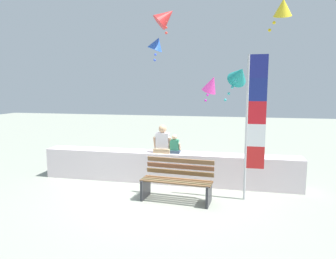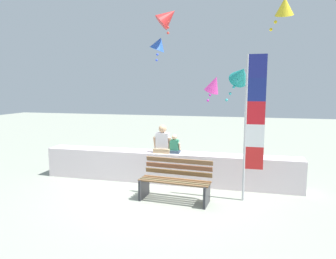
# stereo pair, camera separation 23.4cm
# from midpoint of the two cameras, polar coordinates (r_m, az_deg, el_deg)

# --- Properties ---
(ground_plane) EXTENTS (40.00, 40.00, 0.00)m
(ground_plane) POSITION_cam_midpoint_polar(r_m,az_deg,el_deg) (7.33, -0.88, -11.77)
(ground_plane) COLOR gray
(seawall_ledge) EXTENTS (6.68, 0.56, 0.80)m
(seawall_ledge) POSITION_cam_midpoint_polar(r_m,az_deg,el_deg) (8.00, 0.69, -7.10)
(seawall_ledge) COLOR silver
(seawall_ledge) RESTS_ON ground
(park_bench) EXTENTS (1.59, 0.73, 0.88)m
(park_bench) POSITION_cam_midpoint_polar(r_m,az_deg,el_deg) (6.77, 2.41, -9.76)
(park_bench) COLOR brown
(park_bench) RESTS_ON ground
(person_adult) EXTENTS (0.47, 0.35, 0.72)m
(person_adult) POSITION_cam_midpoint_polar(r_m,az_deg,el_deg) (7.85, -0.16, -2.31)
(person_adult) COLOR tan
(person_adult) RESTS_ON seawall_ledge
(person_child) EXTENTS (0.31, 0.23, 0.48)m
(person_child) POSITION_cam_midpoint_polar(r_m,az_deg,el_deg) (7.80, 2.07, -3.08)
(person_child) COLOR #2F4255
(person_child) RESTS_ON seawall_ledge
(flag_banner) EXTENTS (0.42, 0.05, 3.15)m
(flag_banner) POSITION_cam_midpoint_polar(r_m,az_deg,el_deg) (6.70, 16.48, 1.93)
(flag_banner) COLOR #B7B7BC
(flag_banner) RESTS_ON ground
(kite_teal) EXTENTS (0.80, 0.88, 1.13)m
(kite_teal) POSITION_cam_midpoint_polar(r_m,az_deg,el_deg) (8.93, 14.24, 9.98)
(kite_teal) COLOR teal
(kite_blue) EXTENTS (0.63, 0.60, 0.86)m
(kite_blue) POSITION_cam_midpoint_polar(r_m,az_deg,el_deg) (10.12, -1.05, 15.76)
(kite_blue) COLOR blue
(kite_red) EXTENTS (0.91, 0.75, 0.98)m
(kite_red) POSITION_cam_midpoint_polar(r_m,az_deg,el_deg) (10.04, 0.68, 20.39)
(kite_red) COLOR red
(kite_magenta) EXTENTS (0.84, 0.79, 0.93)m
(kite_magenta) POSITION_cam_midpoint_polar(r_m,az_deg,el_deg) (10.43, 9.24, 8.38)
(kite_magenta) COLOR #DB3D9E
(kite_yellow) EXTENTS (0.59, 0.62, 0.86)m
(kite_yellow) POSITION_cam_midpoint_polar(r_m,az_deg,el_deg) (8.69, 21.79, 20.61)
(kite_yellow) COLOR yellow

